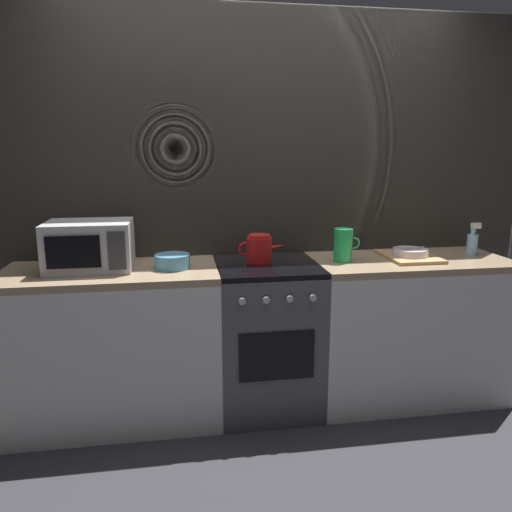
# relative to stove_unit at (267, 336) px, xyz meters

# --- Properties ---
(ground_plane) EXTENTS (8.00, 8.00, 0.00)m
(ground_plane) POSITION_rel_stove_unit_xyz_m (0.00, 0.00, -0.45)
(ground_plane) COLOR #2D2D33
(back_wall) EXTENTS (3.60, 0.05, 2.40)m
(back_wall) POSITION_rel_stove_unit_xyz_m (0.00, 0.32, 0.75)
(back_wall) COLOR #A39989
(back_wall) RESTS_ON ground_plane
(counter_left) EXTENTS (1.20, 0.60, 0.90)m
(counter_left) POSITION_rel_stove_unit_xyz_m (-0.90, 0.00, 0.00)
(counter_left) COLOR silver
(counter_left) RESTS_ON ground_plane
(stove_unit) EXTENTS (0.60, 0.63, 0.90)m
(stove_unit) POSITION_rel_stove_unit_xyz_m (0.00, 0.00, 0.00)
(stove_unit) COLOR #4C4C51
(stove_unit) RESTS_ON ground_plane
(counter_right) EXTENTS (1.20, 0.60, 0.90)m
(counter_right) POSITION_rel_stove_unit_xyz_m (0.90, 0.00, 0.00)
(counter_right) COLOR silver
(counter_right) RESTS_ON ground_plane
(microwave) EXTENTS (0.46, 0.35, 0.27)m
(microwave) POSITION_rel_stove_unit_xyz_m (-1.00, 0.03, 0.59)
(microwave) COLOR #B2B2B7
(microwave) RESTS_ON counter_left
(kettle) EXTENTS (0.28, 0.15, 0.17)m
(kettle) POSITION_rel_stove_unit_xyz_m (-0.04, 0.06, 0.53)
(kettle) COLOR red
(kettle) RESTS_ON stove_unit
(mixing_bowl) EXTENTS (0.20, 0.20, 0.08)m
(mixing_bowl) POSITION_rel_stove_unit_xyz_m (-0.55, -0.02, 0.49)
(mixing_bowl) COLOR teal
(mixing_bowl) RESTS_ON counter_left
(pitcher) EXTENTS (0.16, 0.11, 0.20)m
(pitcher) POSITION_rel_stove_unit_xyz_m (0.46, -0.01, 0.55)
(pitcher) COLOR green
(pitcher) RESTS_ON counter_right
(dish_pile) EXTENTS (0.30, 0.40, 0.07)m
(dish_pile) POSITION_rel_stove_unit_xyz_m (0.90, 0.01, 0.47)
(dish_pile) COLOR tan
(dish_pile) RESTS_ON counter_right
(spray_bottle) EXTENTS (0.08, 0.06, 0.20)m
(spray_bottle) POSITION_rel_stove_unit_xyz_m (1.34, 0.05, 0.53)
(spray_bottle) COLOR #8CCCE5
(spray_bottle) RESTS_ON counter_right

